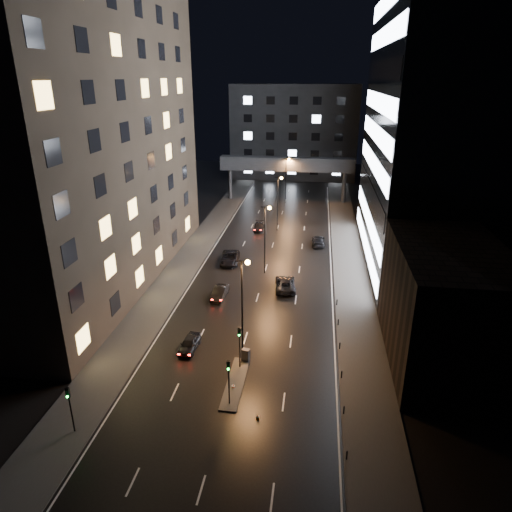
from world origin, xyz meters
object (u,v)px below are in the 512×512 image
object	(u,v)px
car_toward_a	(285,284)
car_away_d	(259,227)
car_away_a	(190,344)
car_away_c	(230,258)
utility_cabinet	(246,355)
car_away_b	(220,293)
car_toward_b	(318,241)

from	to	relation	value
car_toward_a	car_away_d	bearing A→B (deg)	-80.45
car_away_a	car_away_c	xyz separation A→B (m)	(-0.29, 24.18, 0.12)
car_away_a	car_away_d	size ratio (longest dim) A/B	0.89
car_away_a	car_toward_a	distance (m)	18.34
car_away_a	car_away_d	world-z (taller)	car_away_a
car_away_c	utility_cabinet	size ratio (longest dim) A/B	4.71
car_away_c	car_toward_a	distance (m)	12.28
utility_cabinet	car_away_c	bearing A→B (deg)	117.73
car_away_b	car_away_d	size ratio (longest dim) A/B	0.95
car_toward_a	car_away_c	bearing A→B (deg)	-47.34
car_away_b	utility_cabinet	bearing A→B (deg)	-63.90
car_away_a	car_away_c	distance (m)	24.18
car_away_c	car_toward_b	distance (m)	16.77
car_toward_b	car_away_b	bearing A→B (deg)	59.30
car_away_a	car_toward_a	world-z (taller)	car_toward_a
car_toward_b	utility_cabinet	size ratio (longest dim) A/B	4.14
car_toward_a	car_toward_b	bearing A→B (deg)	-109.13
car_away_d	utility_cabinet	size ratio (longest dim) A/B	3.70
car_away_b	car_away_c	size ratio (longest dim) A/B	0.75
car_away_c	utility_cabinet	xyz separation A→B (m)	(6.49, -25.51, -0.04)
car_away_d	car_toward_a	bearing A→B (deg)	-78.95
car_away_b	car_toward_b	xyz separation A→B (m)	(12.54, 21.88, 0.02)
car_away_b	utility_cabinet	distance (m)	14.68
car_away_a	car_toward_b	world-z (taller)	car_toward_b
car_toward_a	utility_cabinet	world-z (taller)	car_toward_a
car_away_c	car_away_d	size ratio (longest dim) A/B	1.27
car_away_a	car_toward_b	size ratio (longest dim) A/B	0.79
car_away_d	car_toward_a	world-z (taller)	car_toward_a
car_away_b	car_toward_a	size ratio (longest dim) A/B	0.77
car_toward_a	utility_cabinet	xyz separation A→B (m)	(-2.70, -17.36, -0.02)
utility_cabinet	car_toward_a	bearing A→B (deg)	94.62
car_away_c	car_toward_a	bearing A→B (deg)	-46.25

